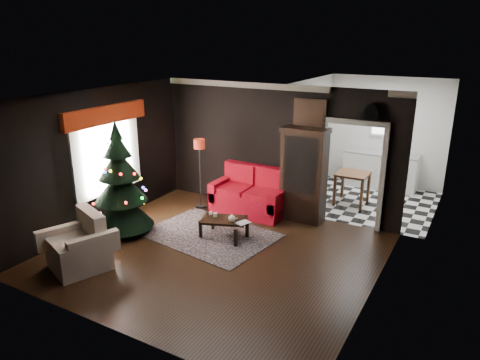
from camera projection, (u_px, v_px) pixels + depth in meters
The scene contains 26 objects.
floor at pixel (215, 254), 8.01m from camera, with size 5.50×5.50×0.00m, color black.
ceiling at pixel (213, 98), 7.14m from camera, with size 5.50×5.50×0.00m, color white.
wall_back at pixel (276, 149), 9.64m from camera, with size 5.50×5.50×0.00m, color black.
wall_front at pixel (105, 235), 5.50m from camera, with size 5.50×5.50×0.00m, color black.
wall_left at pixel (98, 159), 8.86m from camera, with size 5.50×5.50×0.00m, color black.
wall_right at pixel (378, 210), 6.28m from camera, with size 5.50×5.50×0.00m, color black.
doorway at pixel (352, 176), 8.95m from camera, with size 1.10×0.10×2.10m, color white, non-canonical shape.
left_window at pixel (107, 155), 8.99m from camera, with size 0.05×1.60×1.40m, color white.
valance at pixel (106, 115), 8.70m from camera, with size 0.12×2.10×0.35m, color maroon.
kitchen_floor at pixel (367, 202), 10.52m from camera, with size 3.00×3.00×0.00m, color white.
kitchen_window at pixel (387, 121), 11.19m from camera, with size 0.70×0.06×0.70m, color white.
rug at pixel (210, 234), 8.77m from camera, with size 2.43×1.77×0.01m, color #473540.
loveseat at pixel (250, 191), 9.73m from camera, with size 1.70×0.90×1.00m, color maroon, non-canonical shape.
curio_cabinet at pixel (304, 177), 9.24m from camera, with size 0.90×0.45×1.90m, color black, non-canonical shape.
floor_lamp at pixel (200, 174), 9.86m from camera, with size 0.26×0.26×1.56m, color #242424, non-canonical shape.
christmas_tree at pixel (120, 182), 8.57m from camera, with size 1.20×1.20×2.29m, color black, non-canonical shape.
armchair at pixel (78, 243), 7.40m from camera, with size 0.91×0.91×0.93m, color tan, non-canonical shape.
coffee_table at pixel (224, 228), 8.59m from camera, with size 0.86×0.51×0.39m, color black, non-canonical shape.
teapot at pixel (232, 218), 8.36m from camera, with size 0.16×0.16×0.15m, color beige, non-canonical shape.
cup_a at pixel (210, 213), 8.73m from camera, with size 0.07×0.07×0.06m, color white.
cup_b at pixel (215, 215), 8.63m from camera, with size 0.08×0.08×0.07m, color silver.
book at pixel (240, 215), 8.35m from camera, with size 0.19×0.02×0.26m, color #857352.
wall_clock at pixel (370, 112), 8.38m from camera, with size 0.32×0.32×0.06m, color white.
painting at pixel (310, 113), 8.99m from camera, with size 0.62×0.05×0.52m, color #A96D3F.
kitchen_counter at pixel (380, 171), 11.37m from camera, with size 1.80×0.60×0.90m, color white.
kitchen_table at pixel (352, 188), 10.30m from camera, with size 0.70×0.70×0.75m, color brown, non-canonical shape.
Camera 1 is at (3.92, -6.04, 3.76)m, focal length 33.23 mm.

